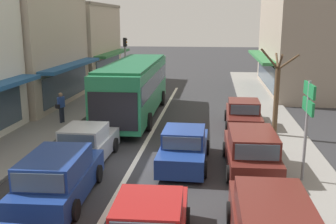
# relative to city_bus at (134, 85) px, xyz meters

# --- Properties ---
(ground_plane) EXTENTS (140.00, 140.00, 0.00)m
(ground_plane) POSITION_rel_city_bus_xyz_m (1.50, -7.67, -1.88)
(ground_plane) COLOR #2D2D30
(lane_centre_line) EXTENTS (0.20, 28.00, 0.01)m
(lane_centre_line) POSITION_rel_city_bus_xyz_m (1.50, -3.67, -1.88)
(lane_centre_line) COLOR silver
(lane_centre_line) RESTS_ON ground
(sidewalk_left) EXTENTS (5.20, 44.00, 0.14)m
(sidewalk_left) POSITION_rel_city_bus_xyz_m (-5.30, -1.67, -1.81)
(sidewalk_left) COLOR gray
(sidewalk_left) RESTS_ON ground
(kerb_right) EXTENTS (2.80, 44.00, 0.12)m
(kerb_right) POSITION_rel_city_bus_xyz_m (7.70, -1.67, -1.82)
(kerb_right) COLOR gray
(kerb_right) RESTS_ON ground
(shopfront_mid_block) EXTENTS (8.42, 9.35, 7.24)m
(shopfront_mid_block) POSITION_rel_city_bus_xyz_m (-8.68, 2.42, 1.74)
(shopfront_mid_block) COLOR #B2A38E
(shopfront_mid_block) RESTS_ON ground
(shopfront_far_end) EXTENTS (8.92, 9.46, 6.91)m
(shopfront_far_end) POSITION_rel_city_bus_xyz_m (-8.68, 11.99, 1.57)
(shopfront_far_end) COLOR #B2A38E
(shopfront_far_end) RESTS_ON ground
(building_right_far) EXTENTS (9.66, 12.51, 10.18)m
(building_right_far) POSITION_rel_city_bus_xyz_m (12.99, 10.01, 3.20)
(building_right_far) COLOR gray
(building_right_far) RESTS_ON ground
(city_bus) EXTENTS (2.90, 10.90, 3.23)m
(city_bus) POSITION_rel_city_bus_xyz_m (0.00, 0.00, 0.00)
(city_bus) COLOR #237A4C
(city_bus) RESTS_ON ground
(wagon_queue_gap_filler) EXTENTS (2.09, 4.57, 1.58)m
(wagon_queue_gap_filler) POSITION_rel_city_bus_xyz_m (-0.20, -11.09, -1.14)
(wagon_queue_gap_filler) COLOR navy
(wagon_queue_gap_filler) RESTS_ON ground
(sedan_queue_far_back) EXTENTS (1.94, 4.22, 1.47)m
(sedan_queue_far_back) POSITION_rel_city_bus_xyz_m (3.46, -7.49, -1.22)
(sedan_queue_far_back) COLOR navy
(sedan_queue_far_back) RESTS_ON ground
(sedan_behind_bus_mid) EXTENTS (1.94, 4.22, 1.47)m
(sedan_behind_bus_mid) POSITION_rel_city_bus_xyz_m (-0.48, -7.62, -1.22)
(sedan_behind_bus_mid) COLOR #9EA3A8
(sedan_behind_bus_mid) RESTS_ON ground
(parked_wagon_kerb_second) EXTENTS (2.03, 4.54, 1.58)m
(parked_wagon_kerb_second) POSITION_rel_city_bus_xyz_m (6.01, -7.82, -1.14)
(parked_wagon_kerb_second) COLOR #561E19
(parked_wagon_kerb_second) RESTS_ON ground
(parked_sedan_kerb_third) EXTENTS (1.93, 4.22, 1.47)m
(parked_sedan_kerb_third) POSITION_rel_city_bus_xyz_m (6.15, -1.66, -1.22)
(parked_sedan_kerb_third) COLOR #561E19
(parked_sedan_kerb_third) RESTS_ON ground
(traffic_light_downstreet) EXTENTS (0.32, 0.24, 4.20)m
(traffic_light_downstreet) POSITION_rel_city_bus_xyz_m (-2.44, 8.48, 0.97)
(traffic_light_downstreet) COLOR gray
(traffic_light_downstreet) RESTS_ON ground
(directional_road_sign) EXTENTS (0.10, 1.40, 3.60)m
(directional_road_sign) POSITION_rel_city_bus_xyz_m (7.70, -8.85, 0.82)
(directional_road_sign) COLOR gray
(directional_road_sign) RESTS_ON ground
(street_tree_right) EXTENTS (1.81, 1.83, 4.28)m
(street_tree_right) POSITION_rel_city_bus_xyz_m (7.53, -3.28, 0.17)
(street_tree_right) COLOR brown
(street_tree_right) RESTS_ON ground
(pedestrian_with_handbag_near) EXTENTS (0.38, 0.66, 1.63)m
(pedestrian_with_handbag_near) POSITION_rel_city_bus_xyz_m (-3.56, -2.32, -0.81)
(pedestrian_with_handbag_near) COLOR #232838
(pedestrian_with_handbag_near) RESTS_ON sidewalk_left
(pedestrian_browsing_midblock) EXTENTS (0.49, 0.38, 1.63)m
(pedestrian_browsing_midblock) POSITION_rel_city_bus_xyz_m (-3.44, 2.38, -0.81)
(pedestrian_browsing_midblock) COLOR #4C4742
(pedestrian_browsing_midblock) RESTS_ON sidewalk_left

